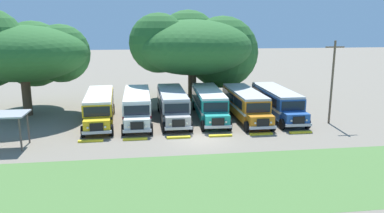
{
  "coord_description": "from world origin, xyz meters",
  "views": [
    {
      "loc": [
        -4.67,
        -28.79,
        9.42
      ],
      "look_at": [
        0.0,
        5.53,
        1.6
      ],
      "focal_mm": 34.55,
      "sensor_mm": 36.0,
      "label": 1
    }
  ],
  "objects_px": {
    "parked_bus_slot_1": "(137,105)",
    "waiting_shelter": "(2,117)",
    "parked_bus_slot_4": "(245,103)",
    "parked_bus_slot_0": "(100,106)",
    "broad_shade_tree": "(196,47)",
    "secondary_tree": "(21,52)",
    "utility_pole": "(332,80)",
    "parked_bus_slot_5": "(277,101)",
    "parked_bus_slot_2": "(173,103)",
    "parked_bus_slot_3": "(209,102)"
  },
  "relations": [
    {
      "from": "parked_bus_slot_5",
      "to": "utility_pole",
      "type": "bearing_deg",
      "value": 50.38
    },
    {
      "from": "parked_bus_slot_2",
      "to": "utility_pole",
      "type": "distance_m",
      "value": 15.48
    },
    {
      "from": "parked_bus_slot_4",
      "to": "waiting_shelter",
      "type": "height_order",
      "value": "parked_bus_slot_4"
    },
    {
      "from": "parked_bus_slot_3",
      "to": "parked_bus_slot_4",
      "type": "distance_m",
      "value": 3.65
    },
    {
      "from": "parked_bus_slot_4",
      "to": "parked_bus_slot_1",
      "type": "bearing_deg",
      "value": -92.38
    },
    {
      "from": "parked_bus_slot_1",
      "to": "parked_bus_slot_0",
      "type": "bearing_deg",
      "value": -90.46
    },
    {
      "from": "parked_bus_slot_4",
      "to": "parked_bus_slot_5",
      "type": "xyz_separation_m",
      "value": [
        3.46,
        0.36,
        0.0
      ]
    },
    {
      "from": "secondary_tree",
      "to": "waiting_shelter",
      "type": "distance_m",
      "value": 12.29
    },
    {
      "from": "parked_bus_slot_3",
      "to": "parked_bus_slot_5",
      "type": "xyz_separation_m",
      "value": [
        7.03,
        -0.39,
        0.0
      ]
    },
    {
      "from": "parked_bus_slot_1",
      "to": "waiting_shelter",
      "type": "height_order",
      "value": "parked_bus_slot_1"
    },
    {
      "from": "parked_bus_slot_4",
      "to": "broad_shade_tree",
      "type": "xyz_separation_m",
      "value": [
        -3.6,
        9.93,
        5.01
      ]
    },
    {
      "from": "parked_bus_slot_1",
      "to": "secondary_tree",
      "type": "relative_size",
      "value": 0.8
    },
    {
      "from": "parked_bus_slot_5",
      "to": "utility_pole",
      "type": "distance_m",
      "value": 5.9
    },
    {
      "from": "parked_bus_slot_2",
      "to": "secondary_tree",
      "type": "xyz_separation_m",
      "value": [
        -15.24,
        4.31,
        4.93
      ]
    },
    {
      "from": "broad_shade_tree",
      "to": "utility_pole",
      "type": "xyz_separation_m",
      "value": [
        11.09,
        -12.98,
        -2.4
      ]
    },
    {
      "from": "broad_shade_tree",
      "to": "parked_bus_slot_0",
      "type": "bearing_deg",
      "value": -138.79
    },
    {
      "from": "parked_bus_slot_0",
      "to": "parked_bus_slot_5",
      "type": "height_order",
      "value": "same"
    },
    {
      "from": "utility_pole",
      "to": "waiting_shelter",
      "type": "height_order",
      "value": "utility_pole"
    },
    {
      "from": "parked_bus_slot_1",
      "to": "broad_shade_tree",
      "type": "xyz_separation_m",
      "value": [
        7.2,
        9.47,
        5.01
      ]
    },
    {
      "from": "parked_bus_slot_1",
      "to": "parked_bus_slot_3",
      "type": "distance_m",
      "value": 7.23
    },
    {
      "from": "parked_bus_slot_0",
      "to": "broad_shade_tree",
      "type": "bearing_deg",
      "value": 127.98
    },
    {
      "from": "parked_bus_slot_1",
      "to": "parked_bus_slot_2",
      "type": "distance_m",
      "value": 3.53
    },
    {
      "from": "parked_bus_slot_0",
      "to": "secondary_tree",
      "type": "height_order",
      "value": "secondary_tree"
    },
    {
      "from": "parked_bus_slot_2",
      "to": "parked_bus_slot_5",
      "type": "relative_size",
      "value": 1.0
    },
    {
      "from": "parked_bus_slot_3",
      "to": "utility_pole",
      "type": "bearing_deg",
      "value": 73.26
    },
    {
      "from": "parked_bus_slot_1",
      "to": "waiting_shelter",
      "type": "bearing_deg",
      "value": -56.1
    },
    {
      "from": "parked_bus_slot_4",
      "to": "broad_shade_tree",
      "type": "bearing_deg",
      "value": -160.05
    },
    {
      "from": "broad_shade_tree",
      "to": "utility_pole",
      "type": "height_order",
      "value": "broad_shade_tree"
    },
    {
      "from": "parked_bus_slot_4",
      "to": "utility_pole",
      "type": "bearing_deg",
      "value": 67.86
    },
    {
      "from": "parked_bus_slot_1",
      "to": "secondary_tree",
      "type": "xyz_separation_m",
      "value": [
        -11.72,
        4.62,
        4.93
      ]
    },
    {
      "from": "parked_bus_slot_1",
      "to": "broad_shade_tree",
      "type": "relative_size",
      "value": 0.68
    },
    {
      "from": "parked_bus_slot_4",
      "to": "waiting_shelter",
      "type": "bearing_deg",
      "value": -72.91
    },
    {
      "from": "utility_pole",
      "to": "waiting_shelter",
      "type": "xyz_separation_m",
      "value": [
        -28.37,
        -3.35,
        -1.74
      ]
    },
    {
      "from": "parked_bus_slot_0",
      "to": "secondary_tree",
      "type": "xyz_separation_m",
      "value": [
        -8.12,
        4.62,
        4.93
      ]
    },
    {
      "from": "broad_shade_tree",
      "to": "parked_bus_slot_5",
      "type": "bearing_deg",
      "value": -53.57
    },
    {
      "from": "parked_bus_slot_2",
      "to": "parked_bus_slot_4",
      "type": "distance_m",
      "value": 7.32
    },
    {
      "from": "parked_bus_slot_2",
      "to": "broad_shade_tree",
      "type": "bearing_deg",
      "value": 157.8
    },
    {
      "from": "parked_bus_slot_5",
      "to": "secondary_tree",
      "type": "bearing_deg",
      "value": -99.64
    },
    {
      "from": "parked_bus_slot_1",
      "to": "utility_pole",
      "type": "height_order",
      "value": "utility_pole"
    },
    {
      "from": "secondary_tree",
      "to": "utility_pole",
      "type": "xyz_separation_m",
      "value": [
        30.01,
        -8.13,
        -2.31
      ]
    },
    {
      "from": "parked_bus_slot_5",
      "to": "parked_bus_slot_0",
      "type": "bearing_deg",
      "value": -89.67
    },
    {
      "from": "parked_bus_slot_4",
      "to": "parked_bus_slot_5",
      "type": "distance_m",
      "value": 3.48
    },
    {
      "from": "parked_bus_slot_4",
      "to": "parked_bus_slot_0",
      "type": "bearing_deg",
      "value": -91.81
    },
    {
      "from": "waiting_shelter",
      "to": "parked_bus_slot_2",
      "type": "bearing_deg",
      "value": 27.8
    },
    {
      "from": "broad_shade_tree",
      "to": "utility_pole",
      "type": "distance_m",
      "value": 17.24
    },
    {
      "from": "parked_bus_slot_2",
      "to": "parked_bus_slot_0",
      "type": "bearing_deg",
      "value": -87.87
    },
    {
      "from": "parked_bus_slot_0",
      "to": "parked_bus_slot_1",
      "type": "distance_m",
      "value": 3.6
    },
    {
      "from": "parked_bus_slot_5",
      "to": "secondary_tree",
      "type": "xyz_separation_m",
      "value": [
        -25.98,
        4.72,
        4.93
      ]
    },
    {
      "from": "parked_bus_slot_2",
      "to": "utility_pole",
      "type": "xyz_separation_m",
      "value": [
        14.77,
        -3.82,
        2.61
      ]
    },
    {
      "from": "parked_bus_slot_3",
      "to": "utility_pole",
      "type": "relative_size",
      "value": 1.38
    }
  ]
}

